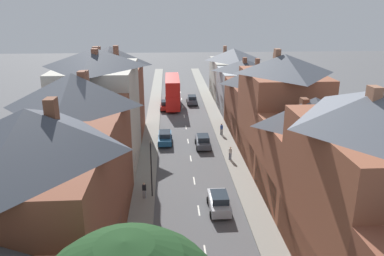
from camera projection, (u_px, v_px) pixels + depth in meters
The scene contains 17 objects.
pavement_left at pixel (152, 124), 57.82m from camera, with size 2.20×104.00×0.14m, color gray.
pavement_right at pixel (218, 122), 58.43m from camera, with size 2.20×104.00×0.14m, color gray.
centre_line_dashes at pixel (186, 127), 56.25m from camera, with size 0.14×97.80×0.01m.
terrace_row_left at pixel (83, 141), 33.14m from camera, with size 8.00×49.58×13.31m.
terrace_row_right at pixel (278, 116), 43.35m from camera, with size 8.00×72.76×13.02m.
double_decker_bus_lead at pixel (172, 91), 67.17m from camera, with size 2.74×10.80×5.30m.
car_near_blue at pixel (192, 100), 69.33m from camera, with size 1.90×4.33×1.63m.
car_parked_left_a at pixel (219, 202), 33.30m from camera, with size 1.90×4.13×1.69m.
car_parked_right_a at pixel (165, 137), 49.58m from camera, with size 1.90×4.58×1.67m.
car_mid_black at pixel (165, 105), 65.55m from camera, with size 1.90×4.02×1.64m.
car_parked_left_b at pixel (171, 80), 87.52m from camera, with size 1.90×4.51×1.65m.
car_mid_white at pixel (203, 141), 48.24m from camera, with size 1.90×4.30×1.63m.
pedestrian_near_right at pixel (132, 242), 27.36m from camera, with size 0.36×0.22×1.61m.
pedestrian_mid_left at pixel (144, 190), 35.09m from camera, with size 0.36×0.22×1.61m.
pedestrian_mid_right at pixel (230, 152), 43.95m from camera, with size 0.36×0.22×1.61m.
pedestrian_far_left at pixel (222, 129), 52.40m from camera, with size 0.36×0.22×1.61m.
street_lamp at pixel (151, 166), 34.93m from camera, with size 0.20×1.12×5.50m.
Camera 1 is at (-2.48, -17.41, 17.50)m, focal length 35.00 mm.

